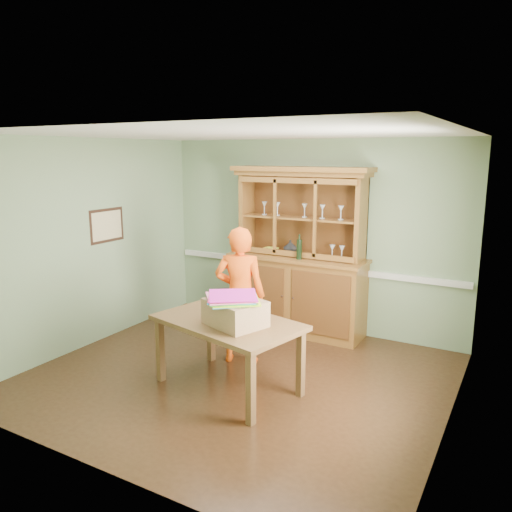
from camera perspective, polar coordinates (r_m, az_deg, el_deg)
The scene contains 14 objects.
floor at distance 5.86m, azimuth -2.11°, elevation -13.63°, with size 4.50×4.50×0.00m, color #402614.
ceiling at distance 5.30m, azimuth -2.33°, elevation 13.77°, with size 4.50×4.50×0.00m, color white.
wall_back at distance 7.18m, azimuth 6.18°, elevation 2.35°, with size 4.50×4.50×0.00m, color gray.
wall_left at distance 6.86m, azimuth -18.46°, elevation 1.37°, with size 4.00×4.00×0.00m, color gray.
wall_right at distance 4.69m, azimuth 21.98°, elevation -3.46°, with size 4.00×4.00×0.00m, color gray.
wall_front at distance 3.92m, azimuth -17.77°, elevation -6.04°, with size 4.50×4.50×0.00m, color gray.
chair_rail at distance 7.24m, azimuth 6.02°, elevation -1.20°, with size 4.41×0.05×0.08m, color silver.
framed_map at distance 7.01m, azimuth -16.64°, elevation 3.36°, with size 0.03×0.60×0.46m.
window_panel at distance 4.37m, azimuth 21.32°, elevation -2.45°, with size 0.03×0.96×1.36m.
china_hutch at distance 7.07m, azimuth 4.82°, elevation -2.20°, with size 1.98×0.65×2.33m.
dining_table at distance 5.36m, azimuth -3.25°, elevation -8.26°, with size 1.71×1.25×0.77m.
cardboard_box at distance 5.14m, azimuth -2.39°, elevation -6.48°, with size 0.57×0.46×0.27m, color #A07352.
kite_stack at distance 5.06m, azimuth -2.65°, elevation -4.84°, with size 0.66×0.66×0.06m.
person at distance 6.00m, azimuth -1.84°, elevation -4.52°, with size 0.61×0.40×1.67m, color #FA550F.
Camera 1 is at (2.78, -4.51, 2.51)m, focal length 35.00 mm.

